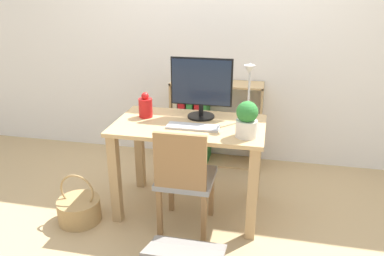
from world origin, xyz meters
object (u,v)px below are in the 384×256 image
desk_lamp (249,88)px  chair (184,177)px  bookshelf (200,125)px  basket (79,209)px  potted_plant (247,119)px  keyboard (193,127)px  monitor (201,85)px  vase (146,107)px

desk_lamp → chair: desk_lamp is taller
bookshelf → basket: (-0.71, -1.25, -0.29)m
chair → potted_plant: bearing=18.1°
keyboard → desk_lamp: bearing=26.9°
monitor → desk_lamp: (0.36, -0.05, 0.02)m
potted_plant → bookshelf: potted_plant is taller
vase → desk_lamp: (0.79, 0.03, 0.19)m
keyboard → chair: 0.37m
desk_lamp → potted_plant: bearing=-86.9°
keyboard → chair: size_ratio=0.47×
monitor → chair: bearing=-94.7°
keyboard → basket: size_ratio=0.96×
chair → basket: (-0.82, -0.06, -0.34)m
bookshelf → basket: bearing=-119.6°
desk_lamp → potted_plant: size_ratio=1.77×
chair → basket: 0.89m
keyboard → bookshelf: size_ratio=0.43×
potted_plant → chair: size_ratio=0.31×
basket → desk_lamp: bearing=20.0°
keyboard → potted_plant: bearing=-12.0°
potted_plant → basket: bearing=-172.1°
vase → desk_lamp: size_ratio=0.44×
chair → bookshelf: bearing=98.6°
vase → bookshelf: vase is taller
keyboard → bookshelf: bearing=98.0°
chair → basket: size_ratio=2.06×
keyboard → vase: 0.45m
vase → chair: bearing=-42.1°
monitor → bookshelf: (-0.15, 0.75, -0.61)m
vase → potted_plant: (0.80, -0.24, 0.04)m
keyboard → bookshelf: bookshelf is taller
keyboard → basket: keyboard is taller
chair → bookshelf: (-0.12, 1.19, -0.05)m
keyboard → basket: (-0.85, -0.25, -0.65)m
vase → basket: bearing=-136.3°
potted_plant → basket: 1.47m
vase → potted_plant: potted_plant is taller
vase → keyboard: bearing=-21.1°
monitor → basket: bearing=-150.1°
vase → bookshelf: 0.98m
keyboard → vase: bearing=158.9°
keyboard → basket: 1.10m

